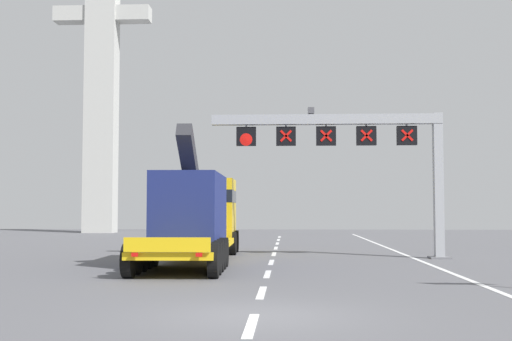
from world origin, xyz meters
The scene contains 6 objects.
ground centered at (0.00, 0.00, 0.00)m, with size 112.00×112.00×0.00m, color #5B5B60.
lane_markings centered at (-0.04, 15.74, 0.01)m, with size 0.20×46.08×0.01m.
edge_line_right centered at (6.20, 12.00, 0.01)m, with size 0.20×63.00×0.01m, color silver.
overhead_lane_gantry centered at (3.70, 15.79, 5.18)m, with size 10.55×0.90×6.74m.
heavy_haul_truck_yellow centered at (-3.22, 14.43, 1.99)m, with size 3.27×14.11×5.30m.
bridge_pylon_distant centered at (-16.67, 45.90, 16.79)m, with size 9.00×2.00×32.80m.
Camera 1 is at (0.67, -13.56, 2.19)m, focal length 45.93 mm.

